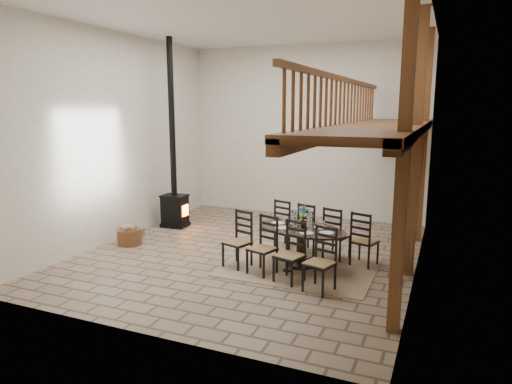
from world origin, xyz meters
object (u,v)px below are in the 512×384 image
at_px(wood_stove, 174,186).
at_px(log_basket, 129,236).
at_px(dining_table, 301,247).
at_px(log_stack, 136,233).

distance_m(wood_stove, log_basket, 2.06).
bearing_deg(dining_table, log_basket, -161.21).
xyz_separation_m(dining_table, wood_stove, (-4.14, 1.70, 0.71)).
bearing_deg(wood_stove, dining_table, -25.55).
relative_size(dining_table, log_basket, 5.18).
height_order(wood_stove, log_basket, wood_stove).
bearing_deg(wood_stove, log_basket, -95.93).
bearing_deg(log_stack, dining_table, -5.06).
relative_size(dining_table, log_stack, 5.67).
bearing_deg(log_stack, log_basket, -66.54).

